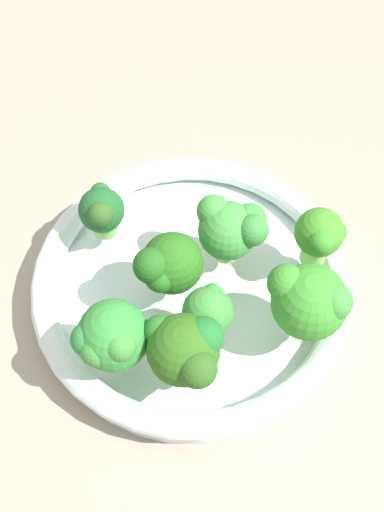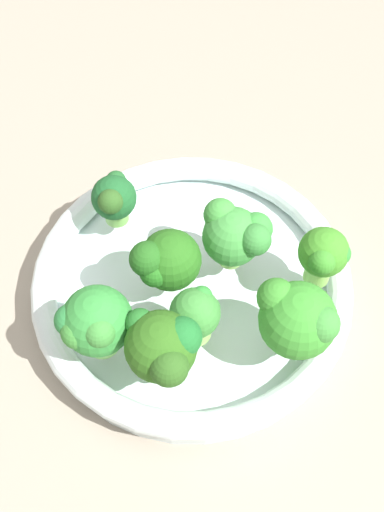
{
  "view_description": "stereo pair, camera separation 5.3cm",
  "coord_description": "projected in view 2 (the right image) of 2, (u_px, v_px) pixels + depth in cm",
  "views": [
    {
      "loc": [
        -15.84,
        25.48,
        51.92
      ],
      "look_at": [
        3.37,
        3.66,
        7.12
      ],
      "focal_mm": 45.13,
      "sensor_mm": 36.0,
      "label": 1
    },
    {
      "loc": [
        -19.5,
        21.61,
        51.92
      ],
      "look_at": [
        3.37,
        3.66,
        7.12
      ],
      "focal_mm": 45.13,
      "sensor_mm": 36.0,
      "label": 2
    }
  ],
  "objects": [
    {
      "name": "broccoli_floret_0",
      "position": [
        163.0,
        347.0,
        0.47
      ],
      "size": [
        6.41,
        5.69,
        7.16
      ],
      "color": "#7CB556",
      "rests_on": "bowl"
    },
    {
      "name": "broccoli_floret_4",
      "position": [
        239.0,
        232.0,
        0.54
      ],
      "size": [
        6.44,
        5.21,
        6.23
      ],
      "color": "#92BF5F",
      "rests_on": "bowl"
    },
    {
      "name": "broccoli_floret_7",
      "position": [
        324.0,
        255.0,
        0.53
      ],
      "size": [
        4.2,
        4.36,
        6.12
      ],
      "color": "#8BCE57",
      "rests_on": "bowl"
    },
    {
      "name": "ground_plane",
      "position": [
        245.0,
        308.0,
        0.6
      ],
      "size": [
        130.0,
        130.0,
        2.5
      ],
      "primitive_type": "cube",
      "color": "gray"
    },
    {
      "name": "broccoli_floret_2",
      "position": [
        94.0,
        324.0,
        0.49
      ],
      "size": [
        5.58,
        5.82,
        6.85
      ],
      "color": "#91D66E",
      "rests_on": "bowl"
    },
    {
      "name": "broccoli_floret_5",
      "position": [
        196.0,
        314.0,
        0.5
      ],
      "size": [
        4.07,
        4.07,
        5.37
      ],
      "color": "#9CCE63",
      "rests_on": "bowl"
    },
    {
      "name": "broccoli_floret_6",
      "position": [
        297.0,
        319.0,
        0.49
      ],
      "size": [
        6.61,
        6.09,
        7.06
      ],
      "color": "#9ACB73",
      "rests_on": "bowl"
    },
    {
      "name": "bowl",
      "position": [
        192.0,
        286.0,
        0.58
      ],
      "size": [
        28.41,
        28.41,
        4.12
      ],
      "color": "silver",
      "rests_on": "ground_plane"
    },
    {
      "name": "broccoli_floret_3",
      "position": [
        166.0,
        261.0,
        0.52
      ],
      "size": [
        5.17,
        5.9,
        6.32
      ],
      "color": "#90CC5E",
      "rests_on": "bowl"
    },
    {
      "name": "broccoli_floret_1",
      "position": [
        114.0,
        198.0,
        0.57
      ],
      "size": [
        4.04,
        4.04,
        5.22
      ],
      "color": "#79B754",
      "rests_on": "bowl"
    }
  ]
}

